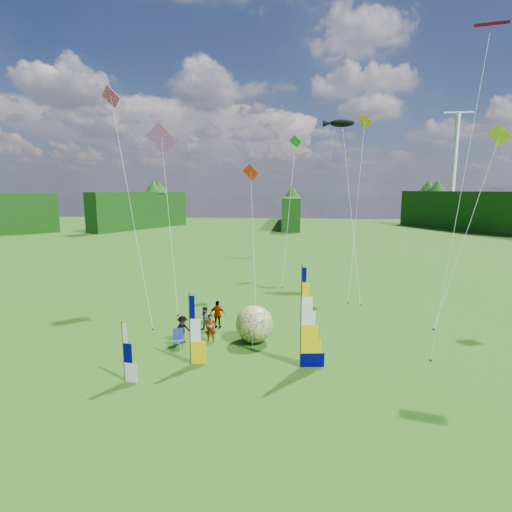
# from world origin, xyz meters

# --- Properties ---
(ground) EXTENTS (220.00, 220.00, 0.00)m
(ground) POSITION_xyz_m (0.00, 0.00, 0.00)
(ground) COLOR #2B6A16
(ground) RESTS_ON ground
(treeline_ring) EXTENTS (210.00, 210.00, 8.00)m
(treeline_ring) POSITION_xyz_m (0.00, 0.00, 4.00)
(treeline_ring) COLOR #163411
(treeline_ring) RESTS_ON ground
(turbine_right) EXTENTS (8.00, 1.20, 30.00)m
(turbine_right) POSITION_xyz_m (45.00, 102.00, 15.00)
(turbine_right) COLOR silver
(turbine_right) RESTS_ON ground
(feather_banner_main) EXTENTS (1.42, 0.29, 5.28)m
(feather_banner_main) POSITION_xyz_m (1.49, 2.12, 2.64)
(feather_banner_main) COLOR #00004B
(feather_banner_main) RESTS_ON ground
(side_banner_left) EXTENTS (1.04, 0.18, 3.74)m
(side_banner_left) POSITION_xyz_m (-4.24, 1.90, 1.87)
(side_banner_left) COLOR #E3BE00
(side_banner_left) RESTS_ON ground
(side_banner_far) EXTENTS (0.88, 0.25, 2.93)m
(side_banner_far) POSITION_xyz_m (-6.89, -0.29, 1.46)
(side_banner_far) COLOR white
(side_banner_far) RESTS_ON ground
(bol_inflatable) EXTENTS (2.92, 2.92, 2.24)m
(bol_inflatable) POSITION_xyz_m (-1.23, 5.36, 1.12)
(bol_inflatable) COLOR navy
(bol_inflatable) RESTS_ON ground
(spectator_a) EXTENTS (0.66, 0.46, 1.74)m
(spectator_a) POSITION_xyz_m (-3.85, 5.10, 0.87)
(spectator_a) COLOR #66594C
(spectator_a) RESTS_ON ground
(spectator_b) EXTENTS (0.87, 0.63, 1.61)m
(spectator_b) POSITION_xyz_m (-4.60, 6.93, 0.80)
(spectator_b) COLOR #66594C
(spectator_b) RESTS_ON ground
(spectator_c) EXTENTS (0.98, 1.09, 1.66)m
(spectator_c) POSITION_xyz_m (-5.50, 4.79, 0.83)
(spectator_c) COLOR #66594C
(spectator_c) RESTS_ON ground
(spectator_d) EXTENTS (1.14, 0.57, 1.87)m
(spectator_d) POSITION_xyz_m (-3.90, 7.54, 0.93)
(spectator_d) COLOR #66594C
(spectator_d) RESTS_ON ground
(camp_chair) EXTENTS (0.80, 0.80, 1.14)m
(camp_chair) POSITION_xyz_m (-5.51, 3.90, 0.57)
(camp_chair) COLOR navy
(camp_chair) RESTS_ON ground
(kite_whale) EXTENTS (8.95, 16.03, 17.49)m
(kite_whale) POSITION_xyz_m (6.05, 20.25, 8.74)
(kite_whale) COLOR black
(kite_whale) RESTS_ON ground
(kite_rainbow_delta) EXTENTS (9.06, 11.51, 15.39)m
(kite_rainbow_delta) POSITION_xyz_m (-8.71, 12.86, 7.70)
(kite_rainbow_delta) COLOR red
(kite_rainbow_delta) RESTS_ON ground
(kite_parafoil) EXTENTS (10.55, 11.51, 20.56)m
(kite_parafoil) POSITION_xyz_m (10.49, 6.50, 10.28)
(kite_parafoil) COLOR #BA001B
(kite_parafoil) RESTS_ON ground
(small_kite_red) EXTENTS (4.20, 9.33, 11.88)m
(small_kite_red) POSITION_xyz_m (-2.44, 15.75, 5.94)
(small_kite_red) COLOR red
(small_kite_red) RESTS_ON ground
(small_kite_orange) EXTENTS (6.63, 10.52, 16.47)m
(small_kite_orange) POSITION_xyz_m (6.39, 18.06, 8.24)
(small_kite_orange) COLOR gold
(small_kite_orange) RESTS_ON ground
(small_kite_yellow) EXTENTS (11.00, 11.10, 14.35)m
(small_kite_yellow) POSITION_xyz_m (13.07, 11.53, 7.17)
(small_kite_yellow) COLOR #CFD81D
(small_kite_yellow) RESTS_ON ground
(small_kite_pink) EXTENTS (8.38, 8.70, 16.96)m
(small_kite_pink) POSITION_xyz_m (-10.14, 9.05, 8.48)
(small_kite_pink) COLOR #CF3F67
(small_kite_pink) RESTS_ON ground
(small_kite_green) EXTENTS (5.84, 12.94, 15.58)m
(small_kite_green) POSITION_xyz_m (0.42, 24.01, 7.79)
(small_kite_green) COLOR #0DA416
(small_kite_green) RESTS_ON ground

